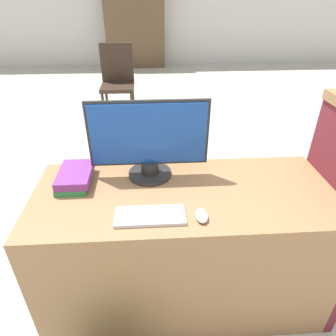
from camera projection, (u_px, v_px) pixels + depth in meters
desk at (183, 247)px, 1.66m from camera, size 1.48×0.62×0.75m
carrel_divider at (329, 213)px, 1.57m from camera, size 0.07×0.58×1.17m
monitor at (149, 141)px, 1.49m from camera, size 0.60×0.23×0.41m
keyboard at (150, 216)px, 1.30m from camera, size 0.31×0.13×0.02m
mouse at (202, 216)px, 1.29m from camera, size 0.06×0.10×0.03m
book_stack at (75, 177)px, 1.51m from camera, size 0.16×0.25×0.07m
far_chair at (117, 78)px, 4.08m from camera, size 0.44×0.44×0.98m
bookshelf_far at (135, 21)px, 6.53m from camera, size 1.29×0.32×1.92m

